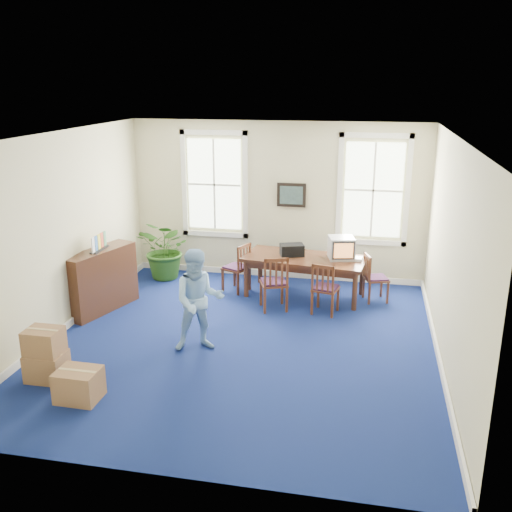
% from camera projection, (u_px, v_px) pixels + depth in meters
% --- Properties ---
extents(floor, '(6.50, 6.50, 0.00)m').
position_uv_depth(floor, '(242.00, 342.00, 8.98)').
color(floor, navy).
rests_on(floor, ground).
extents(ceiling, '(6.50, 6.50, 0.00)m').
position_uv_depth(ceiling, '(241.00, 136.00, 8.03)').
color(ceiling, white).
rests_on(ceiling, ground).
extents(wall_back, '(6.50, 0.00, 6.50)m').
position_uv_depth(wall_back, '(277.00, 201.00, 11.55)').
color(wall_back, beige).
rests_on(wall_back, ground).
extents(wall_front, '(6.50, 0.00, 6.50)m').
position_uv_depth(wall_front, '(167.00, 337.00, 5.46)').
color(wall_front, beige).
rests_on(wall_front, ground).
extents(wall_left, '(0.00, 6.50, 6.50)m').
position_uv_depth(wall_left, '(58.00, 235.00, 9.07)').
color(wall_left, beige).
rests_on(wall_left, ground).
extents(wall_right, '(0.00, 6.50, 6.50)m').
position_uv_depth(wall_right, '(451.00, 257.00, 7.94)').
color(wall_right, beige).
rests_on(wall_right, ground).
extents(baseboard_back, '(6.00, 0.04, 0.12)m').
position_uv_depth(baseboard_back, '(276.00, 273.00, 11.98)').
color(baseboard_back, white).
rests_on(baseboard_back, ground).
extents(baseboard_left, '(0.04, 6.50, 0.12)m').
position_uv_depth(baseboard_left, '(69.00, 324.00, 9.52)').
color(baseboard_left, white).
rests_on(baseboard_left, ground).
extents(baseboard_right, '(0.04, 6.50, 0.12)m').
position_uv_depth(baseboard_right, '(438.00, 356.00, 8.40)').
color(baseboard_right, white).
rests_on(baseboard_right, ground).
extents(window_left, '(1.40, 0.12, 2.20)m').
position_uv_depth(window_left, '(215.00, 185.00, 11.69)').
color(window_left, white).
rests_on(window_left, ground).
extents(window_right, '(1.40, 0.12, 2.20)m').
position_uv_depth(window_right, '(373.00, 190.00, 11.08)').
color(window_right, white).
rests_on(window_right, ground).
extents(wall_picture, '(0.58, 0.06, 0.48)m').
position_uv_depth(wall_picture, '(291.00, 195.00, 11.40)').
color(wall_picture, black).
rests_on(wall_picture, ground).
extents(conference_table, '(2.38, 1.32, 0.77)m').
position_uv_depth(conference_table, '(304.00, 276.00, 10.82)').
color(conference_table, '#472616').
rests_on(conference_table, ground).
extents(crt_tv, '(0.56, 0.59, 0.41)m').
position_uv_depth(crt_tv, '(341.00, 248.00, 10.57)').
color(crt_tv, '#B7B7BC').
rests_on(crt_tv, conference_table).
extents(game_console, '(0.19, 0.23, 0.05)m').
position_uv_depth(game_console, '(358.00, 259.00, 10.52)').
color(game_console, white).
rests_on(game_console, conference_table).
extents(equipment_bag, '(0.50, 0.41, 0.22)m').
position_uv_depth(equipment_bag, '(292.00, 250.00, 10.77)').
color(equipment_bag, black).
rests_on(equipment_bag, conference_table).
extents(chair_near_left, '(0.59, 0.59, 1.02)m').
position_uv_depth(chair_near_left, '(274.00, 282.00, 10.15)').
color(chair_near_left, brown).
rests_on(chair_near_left, ground).
extents(chair_near_right, '(0.50, 0.50, 0.95)m').
position_uv_depth(chair_near_right, '(326.00, 288.00, 9.99)').
color(chair_near_right, brown).
rests_on(chair_near_right, ground).
extents(chair_end_left, '(0.57, 0.57, 0.97)m').
position_uv_depth(chair_end_left, '(236.00, 267.00, 11.05)').
color(chair_end_left, brown).
rests_on(chair_end_left, ground).
extents(chair_end_right, '(0.51, 0.51, 0.90)m').
position_uv_depth(chair_end_right, '(376.00, 278.00, 10.55)').
color(chair_end_right, brown).
rests_on(chair_end_right, ground).
extents(man, '(0.94, 0.84, 1.59)m').
position_uv_depth(man, '(199.00, 300.00, 8.54)').
color(man, '#8AB9E9').
rests_on(man, ground).
extents(credenza, '(0.85, 1.51, 1.14)m').
position_uv_depth(credenza, '(101.00, 280.00, 10.10)').
color(credenza, '#472616').
rests_on(credenza, ground).
extents(brochure_rack, '(0.37, 0.67, 0.30)m').
position_uv_depth(brochure_rack, '(99.00, 241.00, 9.88)').
color(brochure_rack, '#99999E').
rests_on(brochure_rack, credenza).
extents(potted_plant, '(1.42, 1.35, 1.25)m').
position_uv_depth(potted_plant, '(167.00, 249.00, 11.70)').
color(potted_plant, '#224A14').
rests_on(potted_plant, ground).
extents(cardboard_boxes, '(1.39, 1.39, 0.78)m').
position_uv_depth(cardboard_boxes, '(62.00, 351.00, 7.83)').
color(cardboard_boxes, '#9B6D47').
rests_on(cardboard_boxes, ground).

